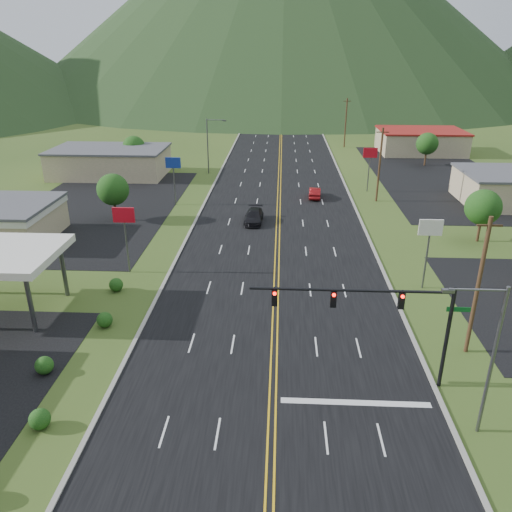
{
  "coord_description": "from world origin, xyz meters",
  "views": [
    {
      "loc": [
        0.25,
        -12.51,
        19.88
      ],
      "look_at": [
        -1.62,
        23.87,
        4.5
      ],
      "focal_mm": 35.0,
      "sensor_mm": 36.0,
      "label": 1
    }
  ],
  "objects_px": {
    "traffic_signal": "(383,310)",
    "car_red_far": "(315,193)",
    "streetlight_west": "(209,142)",
    "car_dark_mid": "(254,217)",
    "streetlight_east": "(488,352)"
  },
  "relations": [
    {
      "from": "car_red_far",
      "to": "streetlight_west",
      "type": "bearing_deg",
      "value": -35.85
    },
    {
      "from": "streetlight_west",
      "to": "car_dark_mid",
      "type": "bearing_deg",
      "value": -70.78
    },
    {
      "from": "car_dark_mid",
      "to": "streetlight_west",
      "type": "bearing_deg",
      "value": 111.47
    },
    {
      "from": "streetlight_east",
      "to": "car_red_far",
      "type": "relative_size",
      "value": 2.02
    },
    {
      "from": "streetlight_west",
      "to": "car_red_far",
      "type": "xyz_separation_m",
      "value": [
        16.73,
        -13.87,
        -4.45
      ]
    },
    {
      "from": "streetlight_west",
      "to": "car_dark_mid",
      "type": "distance_m",
      "value": 26.87
    },
    {
      "from": "car_dark_mid",
      "to": "streetlight_east",
      "type": "bearing_deg",
      "value": -65.75
    },
    {
      "from": "traffic_signal",
      "to": "car_dark_mid",
      "type": "bearing_deg",
      "value": 106.95
    },
    {
      "from": "car_dark_mid",
      "to": "car_red_far",
      "type": "relative_size",
      "value": 1.16
    },
    {
      "from": "streetlight_west",
      "to": "streetlight_east",
      "type": "bearing_deg",
      "value": -69.14
    },
    {
      "from": "traffic_signal",
      "to": "car_dark_mid",
      "type": "relative_size",
      "value": 2.54
    },
    {
      "from": "streetlight_west",
      "to": "traffic_signal",
      "type": "bearing_deg",
      "value": -72.03
    },
    {
      "from": "traffic_signal",
      "to": "car_red_far",
      "type": "bearing_deg",
      "value": 91.95
    },
    {
      "from": "streetlight_east",
      "to": "streetlight_west",
      "type": "relative_size",
      "value": 1.0
    },
    {
      "from": "car_dark_mid",
      "to": "car_red_far",
      "type": "xyz_separation_m",
      "value": [
        8.0,
        11.15,
        -0.01
      ]
    }
  ]
}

